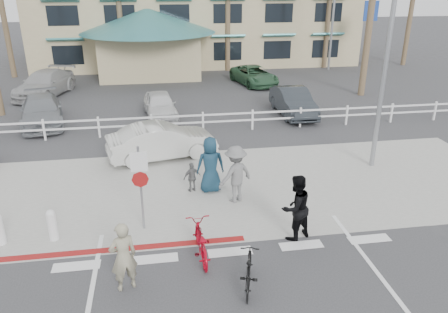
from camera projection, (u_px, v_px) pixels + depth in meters
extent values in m
plane|color=#333335|center=(234.00, 266.00, 11.22)|extent=(140.00, 140.00, 0.00)
cube|color=gray|center=(211.00, 188.00, 15.33)|extent=(22.00, 7.00, 0.01)
cube|color=#333335|center=(199.00, 148.00, 18.98)|extent=(40.00, 5.00, 0.01)
cube|color=#333335|center=(184.00, 94.00, 27.65)|extent=(50.00, 16.00, 0.01)
cube|color=maroon|center=(118.00, 249.00, 11.88)|extent=(7.00, 0.25, 0.02)
imported|color=#9C0212|center=(201.00, 241.00, 11.40)|extent=(0.72, 1.85, 0.96)
imported|color=gray|center=(123.00, 257.00, 10.09)|extent=(0.76, 0.63, 1.78)
imported|color=black|center=(249.00, 271.00, 10.25)|extent=(0.84, 1.65, 0.95)
imported|color=black|center=(296.00, 208.00, 12.09)|extent=(1.15, 1.05, 1.93)
imported|color=slate|center=(235.00, 174.00, 14.11)|extent=(1.44, 1.22, 1.93)
imported|color=#5D5D5D|center=(192.00, 177.00, 14.92)|extent=(0.68, 0.46, 1.07)
imported|color=#143145|center=(210.00, 165.00, 14.79)|extent=(0.97, 0.64, 1.96)
imported|color=beige|center=(162.00, 141.00, 17.66)|extent=(4.60, 2.46, 1.44)
imported|color=gray|center=(42.00, 111.00, 21.77)|extent=(2.86, 5.05, 1.38)
imported|color=silver|center=(160.00, 105.00, 22.89)|extent=(1.91, 3.99, 1.32)
imported|color=#252A2F|center=(293.00, 102.00, 23.21)|extent=(1.55, 4.38, 1.44)
imported|color=#A0A0A0|center=(45.00, 84.00, 26.94)|extent=(3.51, 5.61, 1.51)
imported|color=#2D5639|center=(254.00, 75.00, 29.88)|extent=(3.01, 4.84, 1.25)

